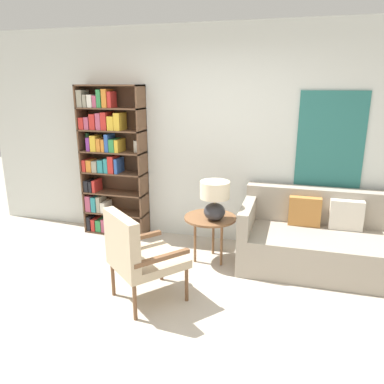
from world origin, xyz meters
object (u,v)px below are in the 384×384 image
object	(u,v)px
couch	(324,241)
side_table	(210,221)
bookshelf	(108,160)
table_lamp	(215,198)
armchair	(137,252)

from	to	relation	value
couch	side_table	xyz separation A→B (m)	(-1.26, -0.21, 0.18)
bookshelf	table_lamp	size ratio (longest dim) A/B	4.51
bookshelf	couch	distance (m)	2.89
couch	armchair	bearing A→B (deg)	-144.00
armchair	side_table	size ratio (longest dim) A/B	1.51
armchair	side_table	distance (m)	1.13
armchair	table_lamp	xyz separation A→B (m)	(0.52, 0.95, 0.29)
armchair	couch	size ratio (longest dim) A/B	0.50
armchair	side_table	world-z (taller)	armchair
bookshelf	side_table	world-z (taller)	bookshelf
side_table	table_lamp	bearing A→B (deg)	-51.93
side_table	table_lamp	size ratio (longest dim) A/B	1.35
bookshelf	armchair	xyz separation A→B (m)	(1.07, -1.54, -0.51)
couch	table_lamp	size ratio (longest dim) A/B	4.11
armchair	side_table	bearing A→B (deg)	66.51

